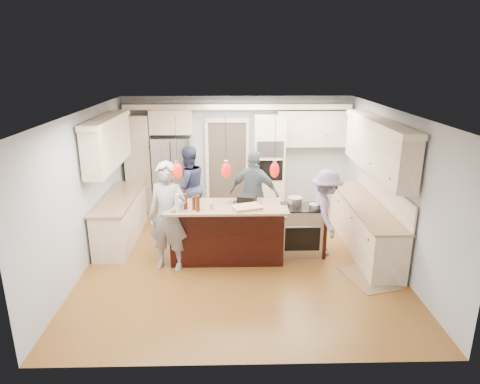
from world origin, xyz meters
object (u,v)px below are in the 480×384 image
object	(u,v)px
refrigerator	(173,174)
kitchen_island	(227,230)
person_far_left	(188,186)
person_bar_end	(168,217)
island_range	(301,230)

from	to	relation	value
refrigerator	kitchen_island	distance (m)	2.91
refrigerator	person_far_left	distance (m)	1.13
kitchen_island	person_bar_end	distance (m)	1.23
person_bar_end	kitchen_island	bearing A→B (deg)	41.78
kitchen_island	person_far_left	distance (m)	1.79
refrigerator	person_bar_end	world-z (taller)	person_bar_end
kitchen_island	island_range	distance (m)	1.41
refrigerator	kitchen_island	bearing A→B (deg)	-63.10
person_bar_end	refrigerator	bearing A→B (deg)	109.84
kitchen_island	person_far_left	world-z (taller)	person_far_left
person_bar_end	person_far_left	world-z (taller)	person_bar_end
island_range	person_far_left	size ratio (longest dim) A/B	0.52
refrigerator	person_bar_end	size ratio (longest dim) A/B	0.93
island_range	person_far_left	xyz separation A→B (m)	(-2.26, 1.45, 0.43)
person_far_left	kitchen_island	bearing A→B (deg)	89.81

